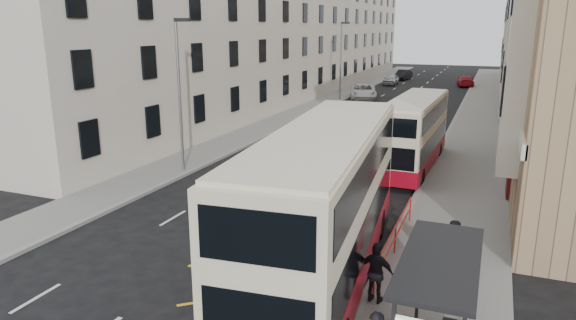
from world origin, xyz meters
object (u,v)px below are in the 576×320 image
at_px(street_lamp_far, 341,57).
at_px(double_decker_rear, 414,133).
at_px(bus_shelter, 443,297).
at_px(street_lamp_near, 180,88).
at_px(car_red, 465,81).
at_px(white_van, 363,92).
at_px(car_silver, 391,79).
at_px(car_dark, 403,75).
at_px(pedestrian_far, 376,273).
at_px(pedestrian_mid, 455,250).
at_px(double_decker_front, 325,205).

relative_size(street_lamp_far, double_decker_rear, 0.80).
distance_m(bus_shelter, street_lamp_near, 19.38).
relative_size(street_lamp_near, car_red, 1.66).
bearing_deg(bus_shelter, white_van, 105.95).
relative_size(bus_shelter, car_silver, 0.98).
xyz_separation_m(bus_shelter, double_decker_rear, (-3.34, 18.06, -0.12)).
distance_m(street_lamp_near, car_dark, 55.01).
xyz_separation_m(pedestrian_far, car_red, (-1.15, 58.74, -0.35)).
distance_m(double_decker_rear, pedestrian_mid, 13.44).
height_order(street_lamp_near, car_dark, street_lamp_near).
bearing_deg(car_red, double_decker_rear, 81.91).
height_order(pedestrian_far, car_dark, pedestrian_far).
height_order(white_van, car_red, white_van).
bearing_deg(bus_shelter, car_dark, 100.36).
bearing_deg(car_silver, pedestrian_far, -80.62).
relative_size(street_lamp_far, white_van, 1.36).
xyz_separation_m(white_van, car_red, (9.55, 17.00, -0.12)).
height_order(street_lamp_near, double_decker_front, street_lamp_near).
relative_size(double_decker_rear, pedestrian_far, 5.55).
height_order(double_decker_front, pedestrian_far, double_decker_front).
xyz_separation_m(bus_shelter, pedestrian_mid, (-0.08, 5.05, -1.06)).
bearing_deg(bus_shelter, double_decker_rear, 100.49).
bearing_deg(street_lamp_near, pedestrian_mid, -26.66).
xyz_separation_m(street_lamp_near, car_silver, (2.05, 47.27, -3.90)).
xyz_separation_m(bus_shelter, double_decker_front, (-3.85, 3.69, 0.33)).
relative_size(street_lamp_near, pedestrian_mid, 4.30).
bearing_deg(street_lamp_far, car_silver, 83.23).
height_order(double_decker_front, car_silver, double_decker_front).
distance_m(street_lamp_near, double_decker_rear, 12.96).
bearing_deg(car_silver, pedestrian_mid, -78.25).
bearing_deg(double_decker_front, white_van, 96.92).
height_order(bus_shelter, pedestrian_mid, bus_shelter).
height_order(car_silver, car_red, car_silver).
bearing_deg(car_red, street_lamp_near, 68.92).
bearing_deg(car_silver, double_decker_rear, -78.60).
bearing_deg(car_dark, pedestrian_mid, -70.48).
height_order(street_lamp_far, pedestrian_far, street_lamp_far).
bearing_deg(pedestrian_far, car_red, -80.22).
height_order(double_decker_front, white_van, double_decker_front).
xyz_separation_m(double_decker_front, pedestrian_mid, (3.77, 1.36, -1.39)).
distance_m(double_decker_rear, car_silver, 42.64).
relative_size(double_decker_front, white_van, 2.10).
bearing_deg(double_decker_front, double_decker_rear, 82.65).
xyz_separation_m(street_lamp_near, street_lamp_far, (0.00, 30.00, 0.00)).
height_order(white_van, car_silver, white_van).
relative_size(car_silver, car_dark, 0.97).
bearing_deg(car_dark, pedestrian_far, -72.53).
xyz_separation_m(double_decker_rear, car_dark, (-8.95, 49.15, -1.28)).
relative_size(bus_shelter, car_dark, 0.95).
bearing_deg(street_lamp_near, double_decker_rear, 26.55).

